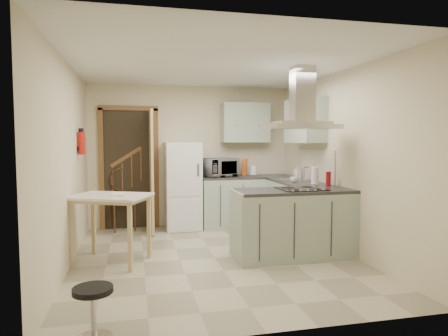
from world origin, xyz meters
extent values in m
plane|color=#B2A88A|center=(0.00, 0.00, 0.00)|extent=(4.20, 4.20, 0.00)
plane|color=silver|center=(0.00, 0.00, 2.50)|extent=(4.20, 4.20, 0.00)
plane|color=beige|center=(0.00, 2.10, 1.25)|extent=(3.60, 0.00, 3.60)
plane|color=beige|center=(-1.80, 0.00, 1.25)|extent=(0.00, 4.20, 4.20)
plane|color=beige|center=(1.80, 0.00, 1.25)|extent=(0.00, 4.20, 4.20)
cube|color=brown|center=(-1.10, 2.07, 1.05)|extent=(1.10, 0.12, 2.10)
cube|color=white|center=(-0.20, 1.80, 0.75)|extent=(0.60, 0.60, 1.50)
cube|color=#9EB2A0|center=(0.66, 1.80, 0.45)|extent=(1.08, 0.60, 0.90)
cube|color=#9EB2A0|center=(1.50, 1.12, 0.45)|extent=(0.60, 1.95, 0.90)
cube|color=beige|center=(0.96, 2.09, 1.15)|extent=(1.68, 0.02, 0.50)
cube|color=#9EB2A0|center=(0.95, 1.93, 1.85)|extent=(0.85, 0.35, 0.70)
cube|color=#9EB2A0|center=(1.62, 0.85, 1.85)|extent=(0.35, 0.90, 0.70)
cube|color=#9EB2A0|center=(1.02, -0.18, 0.45)|extent=(1.55, 0.65, 0.90)
cube|color=black|center=(1.12, -0.18, 0.91)|extent=(0.58, 0.50, 0.01)
cube|color=silver|center=(1.12, -0.18, 1.72)|extent=(0.90, 0.55, 0.10)
cube|color=silver|center=(1.50, 0.95, 0.91)|extent=(0.45, 0.40, 0.01)
cylinder|color=#B2140F|center=(-1.74, 0.90, 1.50)|extent=(0.10, 0.10, 0.32)
cube|color=#D6B583|center=(-1.32, 0.10, 0.43)|extent=(1.12, 1.01, 0.86)
cube|color=#4A2418|center=(-1.23, 1.92, 0.48)|extent=(0.52, 0.52, 0.96)
cylinder|color=black|center=(-1.35, -1.88, 0.21)|extent=(0.36, 0.36, 0.42)
imported|color=black|center=(0.45, 1.76, 1.06)|extent=(0.69, 0.59, 0.32)
cylinder|color=white|center=(1.07, 1.78, 0.99)|extent=(0.13, 0.13, 0.19)
cube|color=#C55117|center=(0.95, 1.96, 1.05)|extent=(0.14, 0.21, 0.30)
imported|color=silver|center=(1.70, 1.27, 1.01)|extent=(0.11, 0.11, 0.21)
cylinder|color=white|center=(1.56, 0.31, 1.03)|extent=(0.12, 0.12, 0.27)
imported|color=white|center=(1.35, 0.60, 0.94)|extent=(0.14, 0.14, 0.09)
cylinder|color=#A50E19|center=(1.65, 0.07, 1.00)|extent=(0.09, 0.09, 0.20)
imported|color=#A03538|center=(-1.30, 0.09, 0.91)|extent=(0.19, 0.24, 0.10)
camera|label=1|loc=(-1.02, -5.05, 1.56)|focal=32.00mm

